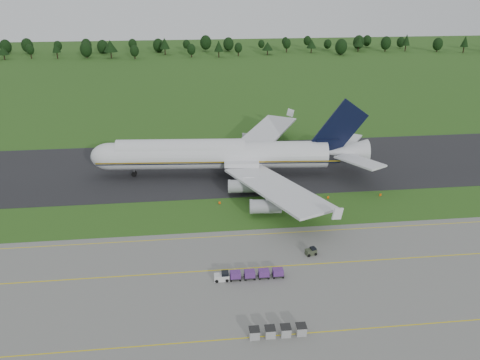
{
  "coord_description": "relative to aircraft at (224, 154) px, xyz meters",
  "views": [
    {
      "loc": [
        -9.24,
        -94.32,
        50.78
      ],
      "look_at": [
        1.3,
        2.0,
        7.39
      ],
      "focal_mm": 35.0,
      "sensor_mm": 36.0,
      "label": 1
    }
  ],
  "objects": [
    {
      "name": "utility_cart",
      "position": [
        13.81,
        -40.94,
        -5.38
      ],
      "size": [
        2.35,
        1.74,
        1.16
      ],
      "color": "#323928",
      "rests_on": "apron"
    },
    {
      "name": "baggage_train",
      "position": [
        0.62,
        -47.31,
        -5.12
      ],
      "size": [
        12.62,
        1.61,
        1.55
      ],
      "color": "silver",
      "rests_on": "apron"
    },
    {
      "name": "apron",
      "position": [
        0.82,
        -56.21,
        -5.97
      ],
      "size": [
        300.0,
        52.0,
        0.06
      ],
      "primitive_type": "cube",
      "color": "slate",
      "rests_on": "ground"
    },
    {
      "name": "tree_line",
      "position": [
        7.68,
        196.94,
        0.28
      ],
      "size": [
        531.34,
        20.97,
        11.8
      ],
      "color": "black",
      "rests_on": "ground"
    },
    {
      "name": "apron_markings",
      "position": [
        0.82,
        -49.19,
        -5.94
      ],
      "size": [
        300.0,
        30.2,
        0.01
      ],
      "color": "yellow",
      "rests_on": "apron"
    },
    {
      "name": "edge_markers",
      "position": [
        17.46,
        -17.16,
        -5.73
      ],
      "size": [
        40.29,
        0.3,
        0.6
      ],
      "color": "#F95207",
      "rests_on": "ground"
    },
    {
      "name": "uld_row",
      "position": [
        3.29,
        -62.2,
        -5.15
      ],
      "size": [
        8.81,
        1.61,
        1.59
      ],
      "color": "#989898",
      "rests_on": "apron"
    },
    {
      "name": "taxiway",
      "position": [
        0.82,
        5.79,
        -5.96
      ],
      "size": [
        300.0,
        40.0,
        0.08
      ],
      "primitive_type": "cube",
      "color": "black",
      "rests_on": "ground"
    },
    {
      "name": "ground",
      "position": [
        0.82,
        -22.21,
        -6.0
      ],
      "size": [
        600.0,
        600.0,
        0.0
      ],
      "primitive_type": "plane",
      "color": "#285118",
      "rests_on": "ground"
    },
    {
      "name": "aircraft",
      "position": [
        0.0,
        0.0,
        0.0
      ],
      "size": [
        74.93,
        72.79,
        21.02
      ],
      "color": "silver",
      "rests_on": "ground"
    }
  ]
}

